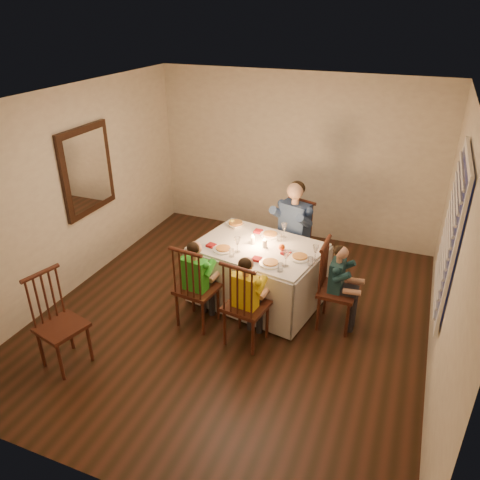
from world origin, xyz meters
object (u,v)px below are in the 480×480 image
at_px(dining_table, 258,262).
at_px(child_yellow, 246,340).
at_px(chair_end, 334,324).
at_px(chair_near_left, 199,322).
at_px(child_green, 199,322).
at_px(adult, 291,273).
at_px(chair_near_right, 246,340).
at_px(chair_adult, 291,273).
at_px(child_teal, 334,324).
at_px(serving_bowl, 236,225).
at_px(chair_extra, 69,363).

relative_size(dining_table, child_yellow, 1.54).
bearing_deg(chair_end, dining_table, 82.49).
height_order(chair_end, child_yellow, child_yellow).
bearing_deg(chair_near_left, child_green, -0.00).
height_order(chair_end, child_green, child_green).
height_order(dining_table, adult, dining_table).
bearing_deg(chair_near_left, child_yellow, 176.97).
bearing_deg(chair_near_right, chair_near_left, -1.21).
height_order(chair_adult, chair_near_right, same).
distance_m(dining_table, child_teal, 1.19).
distance_m(dining_table, chair_near_right, 1.02).
relative_size(child_green, child_teal, 1.04).
xyz_separation_m(chair_near_left, chair_end, (1.54, 0.57, 0.00)).
bearing_deg(chair_adult, child_green, -97.34).
relative_size(chair_end, child_green, 0.98).
xyz_separation_m(chair_end, child_teal, (0.00, 0.00, 0.00)).
distance_m(dining_table, chair_near_left, 1.04).
xyz_separation_m(chair_adult, child_green, (-0.71, -1.54, 0.00)).
distance_m(chair_near_left, child_green, 0.00).
bearing_deg(serving_bowl, chair_adult, 31.05).
height_order(chair_extra, child_yellow, child_yellow).
bearing_deg(chair_near_right, serving_bowl, -54.85).
distance_m(chair_adult, child_yellow, 1.65).
distance_m(dining_table, serving_bowl, 0.67).
height_order(chair_near_left, child_teal, chair_near_left).
bearing_deg(child_teal, child_green, 111.12).
distance_m(chair_near_right, child_teal, 1.11).
xyz_separation_m(chair_adult, serving_bowl, (-0.68, -0.41, 0.82)).
bearing_deg(serving_bowl, child_teal, -20.23).
relative_size(chair_near_right, serving_bowl, 4.61).
xyz_separation_m(chair_adult, chair_extra, (-1.69, -2.70, 0.00)).
xyz_separation_m(chair_adult, chair_near_right, (-0.05, -1.64, 0.00)).
height_order(chair_near_left, chair_near_right, same).
bearing_deg(dining_table, chair_end, 2.07).
bearing_deg(serving_bowl, child_yellow, -63.00).
bearing_deg(adult, chair_extra, -104.52).
bearing_deg(adult, dining_table, -86.93).
distance_m(chair_end, child_green, 1.64).
height_order(chair_end, adult, adult).
bearing_deg(chair_near_right, chair_end, -134.06).
relative_size(adult, child_teal, 1.29).
height_order(chair_adult, serving_bowl, serving_bowl).
bearing_deg(chair_end, child_green, 111.12).
bearing_deg(chair_extra, adult, -17.35).
height_order(dining_table, chair_adult, dining_table).
bearing_deg(chair_extra, chair_end, -40.73).
height_order(chair_adult, adult, adult).
distance_m(chair_end, child_yellow, 1.11).
bearing_deg(child_yellow, chair_near_right, -0.00).
bearing_deg(chair_end, chair_near_left, 111.12).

